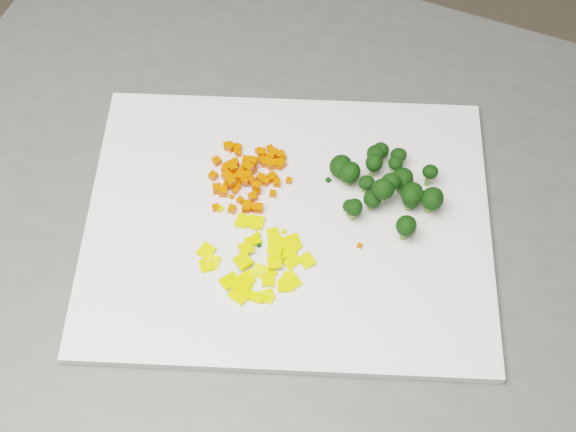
# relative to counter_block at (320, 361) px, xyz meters

# --- Properties ---
(ground) EXTENTS (4.00, 4.00, 0.00)m
(ground) POSITION_rel_counter_block_xyz_m (-0.34, 0.03, -0.45)
(ground) COLOR #756353
(ground) RESTS_ON ground
(counter_block) EXTENTS (1.17, 0.95, 0.90)m
(counter_block) POSITION_rel_counter_block_xyz_m (0.00, 0.00, 0.00)
(counter_block) COLOR #4E4E4B
(counter_block) RESTS_ON ground
(cutting_board) EXTENTS (0.47, 0.38, 0.01)m
(cutting_board) POSITION_rel_counter_block_xyz_m (-0.05, -0.02, 0.46)
(cutting_board) COLOR white
(cutting_board) RESTS_ON counter_block
(carrot_pile) EXTENTS (0.10, 0.10, 0.03)m
(carrot_pile) POSITION_rel_counter_block_xyz_m (-0.10, 0.03, 0.48)
(carrot_pile) COLOR #E03F02
(carrot_pile) RESTS_ON cutting_board
(pepper_pile) EXTENTS (0.11, 0.11, 0.02)m
(pepper_pile) POSITION_rel_counter_block_xyz_m (-0.08, -0.08, 0.47)
(pepper_pile) COLOR yellow
(pepper_pile) RESTS_ON cutting_board
(broccoli_pile) EXTENTS (0.12, 0.12, 0.06)m
(broccoli_pile) POSITION_rel_counter_block_xyz_m (0.05, 0.02, 0.49)
(broccoli_pile) COLOR black
(broccoli_pile) RESTS_ON cutting_board
(carrot_cube_0) EXTENTS (0.01, 0.01, 0.01)m
(carrot_cube_0) POSITION_rel_counter_block_xyz_m (-0.09, 0.01, 0.47)
(carrot_cube_0) COLOR #E03F02
(carrot_cube_0) RESTS_ON carrot_pile
(carrot_cube_1) EXTENTS (0.01, 0.01, 0.01)m
(carrot_cube_1) POSITION_rel_counter_block_xyz_m (-0.09, 0.05, 0.47)
(carrot_cube_1) COLOR #E03F02
(carrot_cube_1) RESTS_ON carrot_pile
(carrot_cube_2) EXTENTS (0.01, 0.01, 0.01)m
(carrot_cube_2) POSITION_rel_counter_block_xyz_m (-0.11, 0.03, 0.47)
(carrot_cube_2) COLOR #E03F02
(carrot_cube_2) RESTS_ON carrot_pile
(carrot_cube_3) EXTENTS (0.01, 0.01, 0.01)m
(carrot_cube_3) POSITION_rel_counter_block_xyz_m (-0.12, 0.02, 0.46)
(carrot_cube_3) COLOR #E03F02
(carrot_cube_3) RESTS_ON carrot_pile
(carrot_cube_4) EXTENTS (0.01, 0.01, 0.01)m
(carrot_cube_4) POSITION_rel_counter_block_xyz_m (-0.10, 0.03, 0.48)
(carrot_cube_4) COLOR #E03F02
(carrot_cube_4) RESTS_ON carrot_pile
(carrot_cube_5) EXTENTS (0.01, 0.01, 0.01)m
(carrot_cube_5) POSITION_rel_counter_block_xyz_m (-0.10, 0.04, 0.47)
(carrot_cube_5) COLOR #E03F02
(carrot_cube_5) RESTS_ON carrot_pile
(carrot_cube_6) EXTENTS (0.01, 0.01, 0.01)m
(carrot_cube_6) POSITION_rel_counter_block_xyz_m (-0.12, 0.03, 0.47)
(carrot_cube_6) COLOR #E03F02
(carrot_cube_6) RESTS_ON carrot_pile
(carrot_cube_7) EXTENTS (0.01, 0.01, 0.01)m
(carrot_cube_7) POSITION_rel_counter_block_xyz_m (-0.07, 0.06, 0.47)
(carrot_cube_7) COLOR #E03F02
(carrot_cube_7) RESTS_ON carrot_pile
(carrot_cube_8) EXTENTS (0.01, 0.01, 0.01)m
(carrot_cube_8) POSITION_rel_counter_block_xyz_m (-0.10, 0.04, 0.47)
(carrot_cube_8) COLOR #E03F02
(carrot_cube_8) RESTS_ON carrot_pile
(carrot_cube_9) EXTENTS (0.01, 0.01, 0.01)m
(carrot_cube_9) POSITION_rel_counter_block_xyz_m (-0.07, 0.05, 0.47)
(carrot_cube_9) COLOR #E03F02
(carrot_cube_9) RESTS_ON carrot_pile
(carrot_cube_10) EXTENTS (0.01, 0.01, 0.01)m
(carrot_cube_10) POSITION_rel_counter_block_xyz_m (-0.07, 0.05, 0.47)
(carrot_cube_10) COLOR #E03F02
(carrot_cube_10) RESTS_ON carrot_pile
(carrot_cube_11) EXTENTS (0.01, 0.01, 0.01)m
(carrot_cube_11) POSITION_rel_counter_block_xyz_m (-0.11, 0.01, 0.47)
(carrot_cube_11) COLOR #E03F02
(carrot_cube_11) RESTS_ON carrot_pile
(carrot_cube_12) EXTENTS (0.01, 0.01, 0.01)m
(carrot_cube_12) POSITION_rel_counter_block_xyz_m (-0.09, 0.06, 0.47)
(carrot_cube_12) COLOR #E03F02
(carrot_cube_12) RESTS_ON carrot_pile
(carrot_cube_13) EXTENTS (0.01, 0.01, 0.01)m
(carrot_cube_13) POSITION_rel_counter_block_xyz_m (-0.09, 0.01, 0.47)
(carrot_cube_13) COLOR #E03F02
(carrot_cube_13) RESTS_ON carrot_pile
(carrot_cube_14) EXTENTS (0.01, 0.01, 0.01)m
(carrot_cube_14) POSITION_rel_counter_block_xyz_m (-0.11, 0.01, 0.47)
(carrot_cube_14) COLOR #E03F02
(carrot_cube_14) RESTS_ON carrot_pile
(carrot_cube_15) EXTENTS (0.01, 0.01, 0.01)m
(carrot_cube_15) POSITION_rel_counter_block_xyz_m (-0.08, 0.07, 0.47)
(carrot_cube_15) COLOR #E03F02
(carrot_cube_15) RESTS_ON carrot_pile
(carrot_cube_16) EXTENTS (0.01, 0.01, 0.01)m
(carrot_cube_16) POSITION_rel_counter_block_xyz_m (-0.10, 0.02, 0.47)
(carrot_cube_16) COLOR #E03F02
(carrot_cube_16) RESTS_ON carrot_pile
(carrot_cube_17) EXTENTS (0.01, 0.01, 0.01)m
(carrot_cube_17) POSITION_rel_counter_block_xyz_m (-0.08, -0.01, 0.47)
(carrot_cube_17) COLOR #E03F02
(carrot_cube_17) RESTS_ON carrot_pile
(carrot_cube_18) EXTENTS (0.01, 0.01, 0.01)m
(carrot_cube_18) POSITION_rel_counter_block_xyz_m (-0.11, 0.04, 0.47)
(carrot_cube_18) COLOR #E03F02
(carrot_cube_18) RESTS_ON carrot_pile
(carrot_cube_19) EXTENTS (0.01, 0.01, 0.01)m
(carrot_cube_19) POSITION_rel_counter_block_xyz_m (-0.12, 0.04, 0.47)
(carrot_cube_19) COLOR #E03F02
(carrot_cube_19) RESTS_ON carrot_pile
(carrot_cube_20) EXTENTS (0.01, 0.01, 0.01)m
(carrot_cube_20) POSITION_rel_counter_block_xyz_m (-0.10, 0.03, 0.47)
(carrot_cube_20) COLOR #E03F02
(carrot_cube_20) RESTS_ON carrot_pile
(carrot_cube_21) EXTENTS (0.01, 0.01, 0.01)m
(carrot_cube_21) POSITION_rel_counter_block_xyz_m (-0.07, 0.01, 0.47)
(carrot_cube_21) COLOR #E03F02
(carrot_cube_21) RESTS_ON carrot_pile
(carrot_cube_22) EXTENTS (0.01, 0.01, 0.01)m
(carrot_cube_22) POSITION_rel_counter_block_xyz_m (-0.07, 0.04, 0.47)
(carrot_cube_22) COLOR #E03F02
(carrot_cube_22) RESTS_ON carrot_pile
(carrot_cube_23) EXTENTS (0.01, 0.01, 0.01)m
(carrot_cube_23) POSITION_rel_counter_block_xyz_m (-0.12, 0.02, 0.47)
(carrot_cube_23) COLOR #E03F02
(carrot_cube_23) RESTS_ON carrot_pile
(carrot_cube_24) EXTENTS (0.01, 0.01, 0.01)m
(carrot_cube_24) POSITION_rel_counter_block_xyz_m (-0.12, 0.00, 0.47)
(carrot_cube_24) COLOR #E03F02
(carrot_cube_24) RESTS_ON carrot_pile
(carrot_cube_25) EXTENTS (0.01, 0.01, 0.01)m
(carrot_cube_25) POSITION_rel_counter_block_xyz_m (-0.11, 0.02, 0.47)
(carrot_cube_25) COLOR #E03F02
(carrot_cube_25) RESTS_ON carrot_pile
(carrot_cube_26) EXTENTS (0.01, 0.01, 0.01)m
(carrot_cube_26) POSITION_rel_counter_block_xyz_m (-0.14, 0.04, 0.47)
(carrot_cube_26) COLOR #E03F02
(carrot_cube_26) RESTS_ON carrot_pile
(carrot_cube_27) EXTENTS (0.01, 0.01, 0.01)m
(carrot_cube_27) POSITION_rel_counter_block_xyz_m (-0.12, 0.06, 0.47)
(carrot_cube_27) COLOR #E03F02
(carrot_cube_27) RESTS_ON carrot_pile
(carrot_cube_28) EXTENTS (0.01, 0.01, 0.01)m
(carrot_cube_28) POSITION_rel_counter_block_xyz_m (-0.11, 0.03, 0.47)
(carrot_cube_28) COLOR #E03F02
(carrot_cube_28) RESTS_ON carrot_pile
(carrot_cube_29) EXTENTS (0.01, 0.01, 0.01)m
(carrot_cube_29) POSITION_rel_counter_block_xyz_m (-0.09, -0.00, 0.47)
(carrot_cube_29) COLOR #E03F02
(carrot_cube_29) RESTS_ON carrot_pile
(carrot_cube_30) EXTENTS (0.01, 0.01, 0.01)m
(carrot_cube_30) POSITION_rel_counter_block_xyz_m (-0.08, 0.06, 0.47)
(carrot_cube_30) COLOR #E03F02
(carrot_cube_30) RESTS_ON carrot_pile
(carrot_cube_31) EXTENTS (0.01, 0.01, 0.01)m
(carrot_cube_31) POSITION_rel_counter_block_xyz_m (-0.12, 0.04, 0.47)
(carrot_cube_31) COLOR #E03F02
(carrot_cube_31) RESTS_ON carrot_pile
(carrot_cube_32) EXTENTS (0.01, 0.01, 0.01)m
(carrot_cube_32) POSITION_rel_counter_block_xyz_m (-0.10, 0.02, 0.47)
(carrot_cube_32) COLOR #E03F02
(carrot_cube_32) RESTS_ON carrot_pile
(carrot_cube_33) EXTENTS (0.01, 0.01, 0.01)m
(carrot_cube_33) POSITION_rel_counter_block_xyz_m (-0.11, -0.02, 0.47)
(carrot_cube_33) COLOR #E03F02
(carrot_cube_33) RESTS_ON carrot_pile
(carrot_cube_34) EXTENTS (0.01, 0.01, 0.01)m
(carrot_cube_34) POSITION_rel_counter_block_xyz_m (-0.11, 0.02, 0.47)
(carrot_cube_34) COLOR #E03F02
(carrot_cube_34) RESTS_ON carrot_pile
(carrot_cube_35) EXTENTS (0.01, 0.01, 0.01)m
(carrot_cube_35) POSITION_rel_counter_block_xyz_m (-0.13, 0.06, 0.47)
(carrot_cube_35) COLOR #E03F02
(carrot_cube_35) RESTS_ON carrot_pile
(carrot_cube_36) EXTENTS (0.01, 0.01, 0.01)m
(carrot_cube_36) POSITION_rel_counter_block_xyz_m (-0.08, 0.05, 0.47)
(carrot_cube_36) COLOR #E03F02
(carrot_cube_36) RESTS_ON carrot_pile
(carrot_cube_37) EXTENTS (0.01, 0.01, 0.01)m
(carrot_cube_37) POSITION_rel_counter_block_xyz_m (-0.10, 0.04, 0.47)
(carrot_cube_37) COLOR #E03F02
(carrot_cube_37) RESTS_ON carrot_pile
(carrot_cube_38) EXTENTS (0.01, 0.01, 0.01)m
(carrot_cube_38) POSITION_rel_counter_block_xyz_m (-0.08, 0.02, 0.47)
(carrot_cube_38) COLOR #E03F02
(carrot_cube_38) RESTS_ON carrot_pile
(carrot_cube_39) EXTENTS (0.01, 0.01, 0.01)m
(carrot_cube_39) POSITION_rel_counter_block_xyz_m (-0.10, -0.01, 0.47)
(carrot_cube_39) COLOR #E03F02
(carrot_cube_39) RESTS_ON carrot_pile
(carrot_cube_40) EXTENTS (0.01, 0.01, 0.01)m
(carrot_cube_40) POSITION_rel_counter_block_xyz_m (-0.07, 0.02, 0.47)
(carrot_cube_40) COLOR #E03F02
(carrot_cube_40) RESTS_ON carrot_pile
(carrot_cube_41) EXTENTS (0.01, 0.01, 0.01)m
(carrot_cube_41) POSITION_rel_counter_block_xyz_m (-0.12, 0.02, 0.47)
(carrot_cube_41) COLOR #E03F02
(carrot_cube_41) RESTS_ON carrot_pile
(carrot_cube_42) EXTENTS (0.01, 0.01, 0.01)m
(carrot_cube_42) POSITION_rel_counter_block_xyz_m (-0.08, 0.06, 0.47)
(carrot_cube_42) COLOR #E03F02
(carrot_cube_42) RESTS_ON carrot_pile
(carrot_cube_43) EXTENTS (0.01, 0.01, 0.01)m
(carrot_cube_43) POSITION_rel_counter_block_xyz_m (-0.12, 0.01, 0.47)
(carrot_cube_43) COLOR #E03F02
(carrot_cube_43) RESTS_ON carrot_pile
(carrot_cube_44) EXTENTS (0.01, 0.01, 0.01)m
(carrot_cube_44) POSITION_rel_counter_block_xyz_m (-0.10, 0.02, 0.47)
(carrot_cube_44) COLOR #E03F02
(carrot_cube_44) RESTS_ON carrot_pile
(carrot_cube_45) EXTENTS (0.01, 0.01, 0.01)m
(carrot_cube_45) POSITION_rel_counter_block_xyz_m (-0.10, -0.02, 0.47)
(carrot_cube_45) COLOR #E03F02
(carrot_cube_45) RESTS_ON carrot_pile
(carrot_cube_46) EXTENTS (0.01, 0.01, 0.01)m
(carrot_cube_46) POSITION_rel_counter_block_xyz_m (-0.09, 0.01, 0.47)
(carrot_cube_46) COLOR #E03F02
(carrot_cube_46) RESTS_ON carrot_pile
(carrot_cube_47) EXTENTS (0.01, 0.01, 0.01)m
(carrot_cube_47) POSITION_rel_counter_block_xyz_m (-0.12, 0.06, 0.47)
(carrot_cube_47) COLOR #E03F02
(carrot_cube_47) RESTS_ON carrot_pile
(carrot_cube_48) EXTENTS (0.01, 0.01, 0.01)m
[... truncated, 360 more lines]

